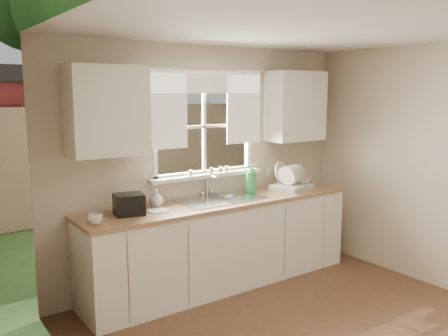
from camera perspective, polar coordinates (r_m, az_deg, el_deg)
room_walls at (r=3.59m, az=16.11°, el=-3.77°), size 3.62×4.02×2.50m
ceiling at (r=3.57m, az=16.19°, el=16.58°), size 3.60×4.00×0.02m
window at (r=5.07m, az=-2.30°, el=3.14°), size 1.38×0.16×1.06m
curtains at (r=5.00m, az=-2.01°, el=8.20°), size 1.50×0.03×0.81m
base_cabinets at (r=5.04m, az=-0.20°, el=-9.15°), size 3.00×0.62×0.87m
countertop at (r=4.91m, az=-0.20°, el=-4.10°), size 3.04×0.65×0.04m
upper_cabinet_left at (r=4.36m, az=-13.88°, el=6.70°), size 0.70×0.33×0.80m
upper_cabinet_right at (r=5.63m, az=8.61°, el=7.36°), size 0.70×0.33×0.80m
wall_outlet at (r=5.64m, az=5.32°, el=-0.44°), size 0.08×0.01×0.12m
sill_jars at (r=5.09m, az=-1.38°, el=-0.30°), size 0.50×0.04×0.06m
backyard at (r=11.25m, az=-18.60°, el=16.08°), size 20.00×10.00×6.13m
sink at (r=4.95m, az=-0.41°, el=-4.62°), size 0.88×0.52×0.40m
dish_rack at (r=5.49m, az=8.08°, el=-1.75°), size 0.54×0.46×0.31m
bowl at (r=5.54m, az=9.40°, el=-1.59°), size 0.21×0.21×0.05m
soap_bottle_a at (r=5.22m, az=3.27°, el=-1.26°), size 0.16×0.16×0.33m
soap_bottle_b at (r=4.53m, az=-12.14°, el=-4.12°), size 0.09×0.09×0.17m
soap_bottle_c at (r=4.65m, az=-8.16°, el=-3.62°), size 0.16×0.16×0.17m
saucer at (r=4.50m, az=-7.98°, el=-5.08°), size 0.21×0.21×0.01m
cup at (r=4.15m, az=-15.25°, el=-5.91°), size 0.16×0.16×0.10m
black_appliance at (r=4.41m, az=-11.37°, el=-4.30°), size 0.30×0.27×0.19m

